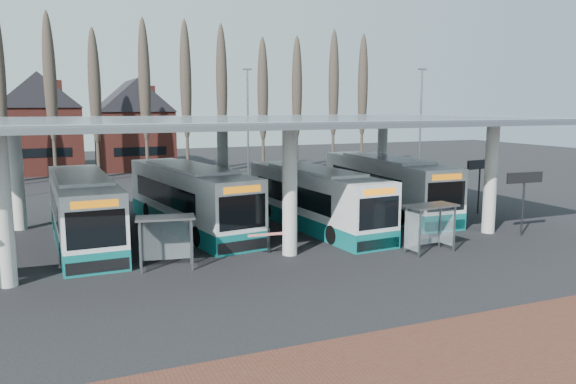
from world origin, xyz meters
name	(u,v)px	position (x,y,z in m)	size (l,w,h in m)	color
ground	(312,269)	(0.00, 0.00, 0.00)	(140.00, 140.00, 0.00)	black
station_canopy	(250,130)	(0.00, 8.00, 5.68)	(32.00, 16.00, 6.34)	silver
poplar_row	(163,86)	(0.00, 33.00, 8.78)	(45.10, 1.10, 14.50)	#473D33
lamp_post_b	(248,124)	(6.00, 26.00, 5.34)	(0.80, 0.16, 10.17)	slate
lamp_post_c	(420,124)	(20.00, 20.00, 5.34)	(0.80, 0.16, 10.17)	slate
bus_0	(83,210)	(-8.83, 9.05, 1.66)	(3.11, 12.78, 3.53)	white
bus_1	(190,199)	(-3.01, 10.06, 1.72)	(4.79, 13.39, 3.64)	white
bus_2	(314,199)	(3.70, 7.59, 1.62)	(3.57, 12.56, 3.44)	white
bus_3	(385,186)	(10.14, 10.12, 1.72)	(3.39, 13.23, 3.65)	white
shelter_1	(166,230)	(-5.80, 2.58, 1.67)	(2.65, 1.63, 2.30)	gray
shelter_2	(429,217)	(6.32, 0.36, 1.70)	(2.62, 1.47, 2.34)	gray
info_sign_0	(524,183)	(13.18, 1.25, 2.91)	(2.33, 0.23, 3.47)	black
info_sign_1	(480,169)	(15.35, 7.09, 2.96)	(2.36, 0.54, 3.53)	black
barrier	(272,236)	(-0.80, 2.79, 0.94)	(2.43, 0.71, 1.21)	black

